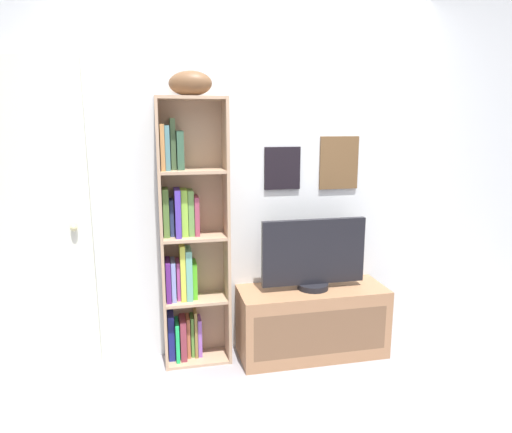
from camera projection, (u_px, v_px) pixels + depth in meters
back_wall at (257, 177)px, 3.25m from camera, size 4.80×0.08×2.55m
bookshelf at (187, 244)px, 3.11m from camera, size 0.46×0.24×1.82m
football at (190, 83)px, 2.88m from camera, size 0.31×0.23×0.16m
tv_stand at (312, 321)px, 3.31m from camera, size 1.05×0.41×0.50m
television at (314, 255)px, 3.21m from camera, size 0.74×0.22×0.50m
door at (18, 223)px, 2.92m from camera, size 0.90×0.09×2.06m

